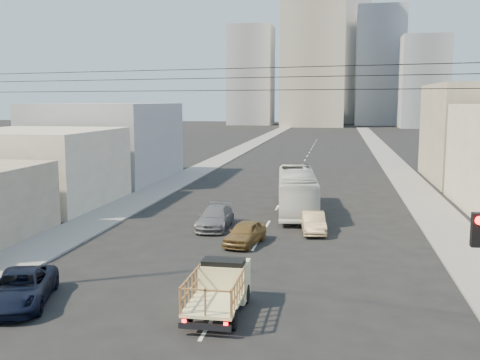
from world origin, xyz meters
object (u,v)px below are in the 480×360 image
(flatbed_pickup, at_px, (219,285))
(navy_pickup, at_px, (20,288))
(sedan_tan, at_px, (313,223))
(sedan_grey, at_px, (215,218))
(sedan_brown, at_px, (245,233))
(city_bus, at_px, (297,191))

(flatbed_pickup, xyz_separation_m, navy_pickup, (-8.18, -0.58, -0.40))
(flatbed_pickup, bearing_deg, sedan_tan, 77.95)
(sedan_tan, bearing_deg, flatbed_pickup, -109.10)
(sedan_grey, bearing_deg, flatbed_pickup, -78.09)
(sedan_brown, distance_m, sedan_grey, 4.60)
(city_bus, xyz_separation_m, sedan_tan, (1.52, -6.44, -0.94))
(flatbed_pickup, height_order, sedan_tan, flatbed_pickup)
(city_bus, height_order, sedan_grey, city_bus)
(navy_pickup, distance_m, city_bus, 23.39)
(city_bus, xyz_separation_m, sedan_grey, (-4.86, -6.31, -0.89))
(sedan_brown, bearing_deg, sedan_grey, 135.69)
(flatbed_pickup, height_order, sedan_brown, flatbed_pickup)
(city_bus, bearing_deg, sedan_grey, -133.46)
(flatbed_pickup, bearing_deg, sedan_grey, 103.11)
(navy_pickup, xyz_separation_m, sedan_grey, (4.84, 14.95, 0.01))
(city_bus, height_order, sedan_tan, city_bus)
(city_bus, bearing_deg, flatbed_pickup, -100.05)
(sedan_brown, bearing_deg, navy_pickup, -112.77)
(flatbed_pickup, distance_m, sedan_brown, 10.62)
(city_bus, bearing_deg, navy_pickup, -120.38)
(sedan_brown, distance_m, sedan_tan, 5.25)
(city_bus, bearing_deg, sedan_tan, -82.54)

